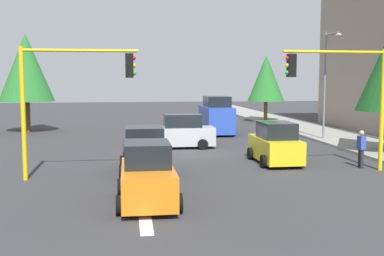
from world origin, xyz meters
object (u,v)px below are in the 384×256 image
car_black (144,152)px  pedestrian_crossing (361,148)px  traffic_signal_near_right (72,85)px  car_yellow (275,145)px  car_orange (147,176)px  street_lamp_curbside (328,74)px  car_silver (180,133)px  delivery_van_blue (216,116)px  tree_opposite_side (26,68)px  tree_roadside_far (266,78)px  traffic_signal_near_left (342,85)px

car_black → pedestrian_crossing: car_black is taller
traffic_signal_near_right → car_yellow: bearing=104.2°
car_orange → pedestrian_crossing: size_ratio=2.20×
street_lamp_curbside → pedestrian_crossing: bearing=-14.2°
car_silver → delivery_van_blue: bearing=153.1°
delivery_van_blue → car_black: size_ratio=1.28×
car_silver → car_yellow: size_ratio=1.11×
tree_opposite_side → car_silver: tree_opposite_side is taller
traffic_signal_near_right → car_yellow: size_ratio=1.42×
tree_roadside_far → car_yellow: (21.69, -6.03, -3.21)m
traffic_signal_near_right → delivery_van_blue: traffic_signal_near_right is taller
street_lamp_curbside → tree_opposite_side: (-8.39, -20.20, 0.53)m
traffic_signal_near_left → tree_roadside_far: (-24.00, 3.87, 0.35)m
traffic_signal_near_left → traffic_signal_near_right: size_ratio=1.01×
traffic_signal_near_left → delivery_van_blue: size_ratio=1.10×
street_lamp_curbside → pedestrian_crossing: street_lamp_curbside is taller
car_yellow → pedestrian_crossing: size_ratio=2.18×
delivery_van_blue → car_yellow: delivery_van_blue is taller
car_silver → car_orange: same height
car_yellow → pedestrian_crossing: (1.68, 3.46, 0.01)m
traffic_signal_near_left → street_lamp_curbside: (-9.61, 3.57, 0.59)m
street_lamp_curbside → car_orange: (13.85, -12.06, -3.45)m
car_black → street_lamp_curbside: bearing=126.5°
traffic_signal_near_left → tree_opposite_side: 24.53m
car_silver → pedestrian_crossing: (7.37, 7.39, 0.01)m
traffic_signal_near_right → car_orange: size_ratio=1.41×
car_yellow → car_orange: bearing=-44.0°
street_lamp_curbside → delivery_van_blue: 8.65m
pedestrian_crossing → car_yellow: bearing=-115.9°
car_silver → pedestrian_crossing: 10.44m
traffic_signal_near_right → tree_opposite_side: bearing=-163.4°
tree_opposite_side → traffic_signal_near_left: bearing=42.7°
traffic_signal_near_right → street_lamp_curbside: size_ratio=0.75×
car_orange → tree_opposite_side: bearing=-159.9°
traffic_signal_near_left → car_silver: size_ratio=1.29×
delivery_van_blue → car_silver: 7.62m
traffic_signal_near_right → delivery_van_blue: size_ratio=1.09×
car_yellow → car_orange: (6.54, -6.33, -0.00)m
street_lamp_curbside → pedestrian_crossing: size_ratio=4.12×
traffic_signal_near_left → tree_roadside_far: 24.31m
street_lamp_curbside → tree_roadside_far: street_lamp_curbside is taller
traffic_signal_near_left → tree_opposite_side: size_ratio=0.71×
traffic_signal_near_left → street_lamp_curbside: street_lamp_curbside is taller
traffic_signal_near_right → tree_opposite_side: (-18.00, -5.37, 1.14)m
traffic_signal_near_left → pedestrian_crossing: traffic_signal_near_left is taller
delivery_van_blue → pedestrian_crossing: size_ratio=2.82×
delivery_van_blue → traffic_signal_near_right: bearing=-30.2°
tree_roadside_far → car_yellow: size_ratio=1.69×
traffic_signal_near_right → pedestrian_crossing: size_ratio=3.09×
tree_opposite_side → delivery_van_blue: size_ratio=1.55×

